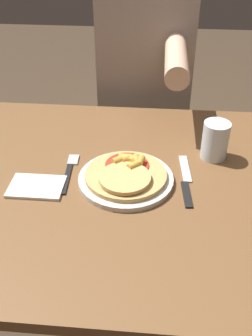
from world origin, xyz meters
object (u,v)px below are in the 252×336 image
at_px(pizza, 126,173).
at_px(person_diner, 145,88).
at_px(knife, 186,181).
at_px(drinking_glass, 215,140).
at_px(fork, 69,171).
at_px(dining_table, 115,215).
at_px(plate, 126,178).

bearing_deg(pizza, person_diner, 88.03).
bearing_deg(knife, drinking_glass, 57.01).
height_order(fork, person_diner, person_diner).
xyz_separation_m(fork, person_diner, (0.18, 0.58, -0.01)).
xyz_separation_m(dining_table, plate, (0.03, 0.00, 0.13)).
distance_m(pizza, drinking_glass, 0.27).
xyz_separation_m(pizza, drinking_glass, (0.23, 0.13, 0.03)).
height_order(dining_table, pizza, pizza).
xyz_separation_m(plate, fork, (-0.15, 0.03, -0.00)).
distance_m(pizza, fork, 0.16).
distance_m(dining_table, drinking_glass, 0.34).
bearing_deg(dining_table, drinking_glass, 27.28).
height_order(plate, knife, plate).
xyz_separation_m(fork, knife, (0.31, -0.02, 0.00)).
height_order(drinking_glass, person_diner, person_diner).
distance_m(fork, drinking_glass, 0.41).
relative_size(plate, person_diner, 0.20).
bearing_deg(drinking_glass, pizza, -150.04).
bearing_deg(plate, knife, 3.55).
relative_size(dining_table, drinking_glass, 9.66).
bearing_deg(plate, pizza, -63.16).
bearing_deg(person_diner, dining_table, -94.87).
height_order(dining_table, fork, fork).
bearing_deg(drinking_glass, knife, -122.99).
xyz_separation_m(dining_table, pizza, (0.03, 0.00, 0.14)).
bearing_deg(plate, person_diner, 87.95).
distance_m(fork, knife, 0.31).
xyz_separation_m(plate, person_diner, (0.02, 0.61, -0.02)).
bearing_deg(drinking_glass, fork, -164.75).
bearing_deg(person_diner, drinking_glass, -65.87).
bearing_deg(knife, pizza, -175.85).
height_order(fork, drinking_glass, drinking_glass).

